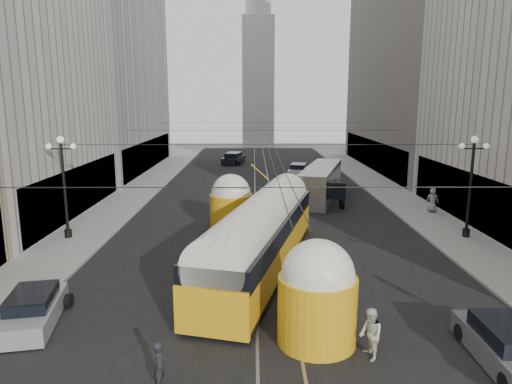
{
  "coord_description": "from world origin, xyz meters",
  "views": [
    {
      "loc": [
        -0.87,
        -9.76,
        8.61
      ],
      "look_at": [
        -0.76,
        12.29,
        4.2
      ],
      "focal_mm": 32.0,
      "sensor_mm": 36.0,
      "label": 1
    }
  ],
  "objects_px": {
    "city_bus": "(321,181)",
    "pedestrian_crossing_a": "(160,366)",
    "sedan_silver": "(33,310)",
    "sedan_grey": "(507,347)",
    "pedestrian_sidewalk_right": "(433,200)",
    "pedestrian_crossing_b": "(371,334)",
    "streetcar": "(261,234)"
  },
  "relations": [
    {
      "from": "sedan_grey",
      "to": "pedestrian_sidewalk_right",
      "type": "bearing_deg",
      "value": 75.17
    },
    {
      "from": "sedan_grey",
      "to": "pedestrian_crossing_b",
      "type": "height_order",
      "value": "pedestrian_crossing_b"
    },
    {
      "from": "city_bus",
      "to": "pedestrian_crossing_a",
      "type": "distance_m",
      "value": 28.96
    },
    {
      "from": "pedestrian_crossing_a",
      "to": "pedestrian_sidewalk_right",
      "type": "bearing_deg",
      "value": -37.04
    },
    {
      "from": "sedan_silver",
      "to": "pedestrian_sidewalk_right",
      "type": "bearing_deg",
      "value": 38.34
    },
    {
      "from": "sedan_grey",
      "to": "pedestrian_crossing_b",
      "type": "xyz_separation_m",
      "value": [
        -4.44,
        0.37,
        0.25
      ]
    },
    {
      "from": "city_bus",
      "to": "pedestrian_crossing_b",
      "type": "distance_m",
      "value": 26.02
    },
    {
      "from": "pedestrian_sidewalk_right",
      "to": "streetcar",
      "type": "bearing_deg",
      "value": 58.24
    },
    {
      "from": "pedestrian_crossing_a",
      "to": "pedestrian_crossing_b",
      "type": "relative_size",
      "value": 0.85
    },
    {
      "from": "streetcar",
      "to": "pedestrian_crossing_b",
      "type": "height_order",
      "value": "streetcar"
    },
    {
      "from": "streetcar",
      "to": "sedan_grey",
      "type": "distance_m",
      "value": 11.91
    },
    {
      "from": "city_bus",
      "to": "pedestrian_crossing_b",
      "type": "bearing_deg",
      "value": -94.55
    },
    {
      "from": "streetcar",
      "to": "sedan_grey",
      "type": "height_order",
      "value": "streetcar"
    },
    {
      "from": "pedestrian_crossing_b",
      "to": "sedan_grey",
      "type": "bearing_deg",
      "value": 77.38
    },
    {
      "from": "sedan_grey",
      "to": "pedestrian_crossing_a",
      "type": "height_order",
      "value": "pedestrian_crossing_a"
    },
    {
      "from": "pedestrian_crossing_a",
      "to": "streetcar",
      "type": "bearing_deg",
      "value": -17.57
    },
    {
      "from": "sedan_silver",
      "to": "sedan_grey",
      "type": "height_order",
      "value": "sedan_grey"
    },
    {
      "from": "streetcar",
      "to": "pedestrian_crossing_a",
      "type": "relative_size",
      "value": 11.41
    },
    {
      "from": "streetcar",
      "to": "sedan_silver",
      "type": "bearing_deg",
      "value": -146.91
    },
    {
      "from": "streetcar",
      "to": "sedan_silver",
      "type": "distance_m",
      "value": 10.82
    },
    {
      "from": "sedan_silver",
      "to": "pedestrian_crossing_b",
      "type": "relative_size",
      "value": 2.53
    },
    {
      "from": "sedan_grey",
      "to": "pedestrian_crossing_b",
      "type": "bearing_deg",
      "value": 175.28
    },
    {
      "from": "sedan_grey",
      "to": "pedestrian_crossing_a",
      "type": "bearing_deg",
      "value": -173.57
    },
    {
      "from": "pedestrian_crossing_a",
      "to": "pedestrian_sidewalk_right",
      "type": "xyz_separation_m",
      "value": [
        16.68,
        21.89,
        0.33
      ]
    },
    {
      "from": "city_bus",
      "to": "pedestrian_crossing_a",
      "type": "xyz_separation_m",
      "value": [
        -8.84,
        -27.56,
        -0.83
      ]
    },
    {
      "from": "pedestrian_crossing_b",
      "to": "pedestrian_sidewalk_right",
      "type": "height_order",
      "value": "pedestrian_sidewalk_right"
    },
    {
      "from": "streetcar",
      "to": "pedestrian_crossing_a",
      "type": "bearing_deg",
      "value": -107.83
    },
    {
      "from": "sedan_grey",
      "to": "pedestrian_crossing_a",
      "type": "xyz_separation_m",
      "value": [
        -11.21,
        -1.26,
        0.12
      ]
    },
    {
      "from": "pedestrian_crossing_a",
      "to": "sedan_silver",
      "type": "bearing_deg",
      "value": 54.78
    },
    {
      "from": "streetcar",
      "to": "pedestrian_crossing_b",
      "type": "relative_size",
      "value": 9.73
    },
    {
      "from": "sedan_grey",
      "to": "pedestrian_crossing_b",
      "type": "relative_size",
      "value": 2.51
    },
    {
      "from": "city_bus",
      "to": "sedan_grey",
      "type": "distance_m",
      "value": 26.42
    }
  ]
}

